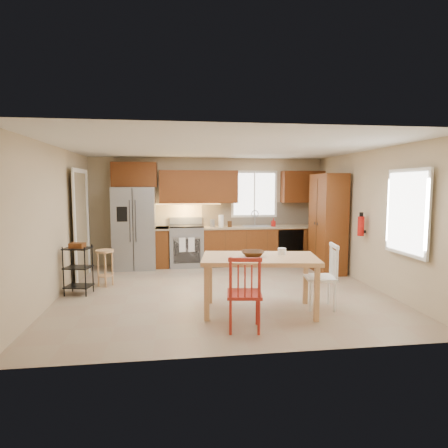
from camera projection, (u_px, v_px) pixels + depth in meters
floor at (222, 291)px, 6.59m from camera, size 5.50×5.50×0.00m
ceiling at (222, 147)px, 6.33m from camera, size 5.50×5.00×0.02m
wall_back at (209, 211)px, 8.92m from camera, size 5.50×0.02×2.50m
wall_front at (252, 242)px, 3.99m from camera, size 5.50×0.02×2.50m
wall_left at (55, 223)px, 6.09m from camera, size 0.02×5.00×2.50m
wall_right at (371, 219)px, 6.82m from camera, size 0.02×5.00×2.50m
refrigerator at (135, 228)px, 8.36m from camera, size 0.92×0.75×1.82m
range_stove at (186, 246)px, 8.62m from camera, size 0.76×0.63×0.92m
base_cabinet_narrow at (162, 247)px, 8.56m from camera, size 0.30×0.60×0.90m
base_cabinet_run at (264, 245)px, 8.88m from camera, size 2.92×0.60×0.90m
dishwasher at (291, 246)px, 8.67m from camera, size 0.60×0.02×0.78m
backsplash at (262, 214)px, 9.09m from camera, size 2.92×0.03×0.55m
upper_over_fridge at (134, 175)px, 8.44m from camera, size 1.00×0.35×0.55m
upper_left_block at (199, 187)px, 8.66m from camera, size 1.80×0.35×0.75m
upper_right_block at (302, 187)px, 8.99m from camera, size 1.00×0.35×0.75m
window_back at (254, 194)px, 9.01m from camera, size 1.12×0.04×1.12m
sink at (256, 228)px, 8.81m from camera, size 0.62×0.46×0.16m
undercab_glow at (186, 204)px, 8.63m from camera, size 1.60×0.30×0.01m
soap_bottle at (273, 222)px, 8.75m from camera, size 0.09×0.09×0.19m
paper_towel at (221, 221)px, 8.63m from camera, size 0.12×0.12×0.28m
canister_steel at (212, 223)px, 8.61m from camera, size 0.11×0.11×0.18m
canister_wood at (230, 224)px, 8.64m from camera, size 0.10×0.10×0.14m
pantry at (328, 223)px, 7.98m from camera, size 0.50×0.95×2.10m
fire_extinguisher at (361, 226)px, 6.97m from camera, size 0.12×0.12×0.36m
window_right at (407, 212)px, 5.66m from camera, size 0.04×1.02×1.32m
doorway at (80, 226)px, 7.41m from camera, size 0.04×0.95×2.10m
dining_table at (259, 285)px, 5.49m from camera, size 1.78×1.18×0.81m
chair_red at (244, 293)px, 4.79m from camera, size 0.52×0.52×0.98m
chair_white at (320, 276)px, 5.65m from camera, size 0.52×0.52×0.98m
table_bowl at (253, 257)px, 5.43m from camera, size 0.38×0.38×0.08m
table_jar at (282, 253)px, 5.59m from camera, size 0.15×0.15×0.15m
bar_stool at (105, 268)px, 6.92m from camera, size 0.40×0.40×0.67m
utility_cart at (78, 270)px, 6.37m from camera, size 0.48×0.41×0.84m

